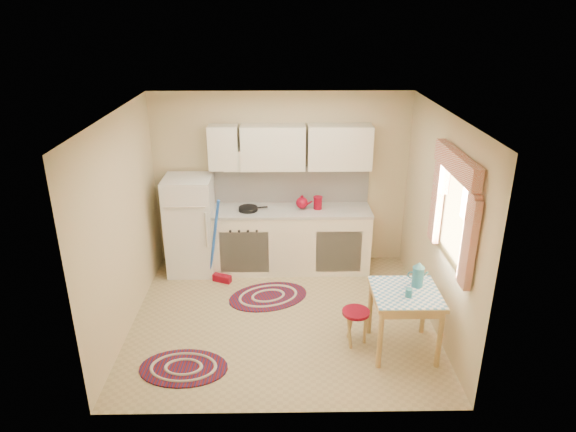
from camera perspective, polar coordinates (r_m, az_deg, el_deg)
The scene contains 14 objects.
room_shell at distance 5.93m, azimuth 0.76°, elevation 3.13°, with size 3.64×3.60×2.52m.
fridge at distance 7.31m, azimuth -10.77°, elevation -1.04°, with size 0.65×0.60×1.40m, color white.
broom at distance 6.97m, azimuth -7.55°, elevation -2.92°, with size 0.28×0.12×1.20m, color blue, non-canonical shape.
base_cabinets at distance 7.35m, azimuth 0.17°, elevation -2.70°, with size 2.25×0.60×0.88m, color white.
countertop at distance 7.17m, azimuth 0.17°, elevation 0.64°, with size 2.27×0.62×0.04m, color #B9B7B0.
frying_pan at distance 7.12m, azimuth -4.45°, elevation 0.80°, with size 0.26×0.26×0.05m, color black.
red_kettle at distance 7.13m, azimuth 1.56°, elevation 1.48°, with size 0.18×0.17×0.18m, color maroon, non-canonical shape.
red_canister at distance 7.15m, azimuth 3.33°, elevation 1.40°, with size 0.12×0.12×0.16m, color maroon.
table at distance 5.84m, azimuth 12.69°, elevation -11.31°, with size 0.72×0.72×0.72m, color tan.
stool at distance 5.93m, azimuth 7.46°, elevation -12.13°, with size 0.31×0.31×0.42m, color maroon.
coffee_pot at distance 5.72m, azimuth 14.27°, elevation -6.26°, with size 0.15×0.13×0.31m, color teal, non-canonical shape.
mug at distance 5.55m, azimuth 13.27°, elevation -8.34°, with size 0.07×0.07×0.10m, color teal.
rug_center at distance 6.82m, azimuth -2.22°, elevation -8.93°, with size 1.05×0.70×0.02m, color maroon, non-canonical shape.
rug_left at distance 5.74m, azimuth -11.53°, elevation -16.21°, with size 0.94×0.62×0.02m, color maroon, non-canonical shape.
Camera 1 is at (-0.01, -5.37, 3.53)m, focal length 32.00 mm.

